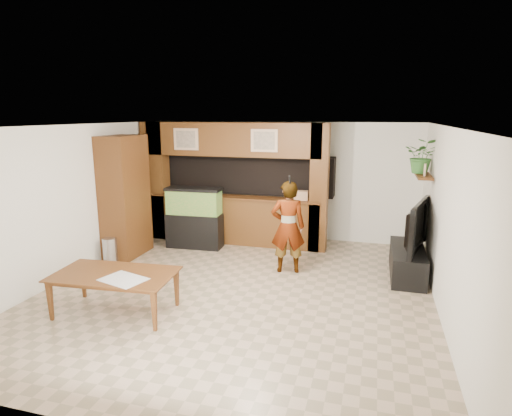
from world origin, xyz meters
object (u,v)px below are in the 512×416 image
(pantry_cabinet, at_px, (125,196))
(aquarium, at_px, (195,218))
(television, at_px, (410,225))
(dining_table, at_px, (115,294))
(person, at_px, (288,227))

(pantry_cabinet, distance_m, aquarium, 1.48)
(television, bearing_deg, aquarium, 97.53)
(aquarium, bearing_deg, dining_table, -90.08)
(pantry_cabinet, xyz_separation_m, dining_table, (1.28, -2.39, -0.89))
(aquarium, bearing_deg, person, -25.05)
(person, bearing_deg, dining_table, 34.83)
(pantry_cabinet, distance_m, person, 3.32)
(dining_table, bearing_deg, aquarium, 88.56)
(television, distance_m, dining_table, 4.89)
(pantry_cabinet, height_order, television, pantry_cabinet)
(aquarium, relative_size, television, 0.88)
(pantry_cabinet, distance_m, dining_table, 2.85)
(pantry_cabinet, bearing_deg, dining_table, -61.83)
(television, bearing_deg, pantry_cabinet, 107.43)
(television, relative_size, dining_table, 0.86)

